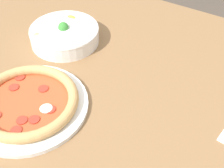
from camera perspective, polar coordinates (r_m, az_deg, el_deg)
dining_table at (r=0.99m, az=-6.55°, el=0.68°), size 1.37×0.90×0.72m
pizza at (r=0.79m, az=-15.23°, el=-3.31°), size 0.30×0.30×0.04m
bowl at (r=0.98m, az=-8.69°, el=9.06°), size 0.21×0.21×0.07m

